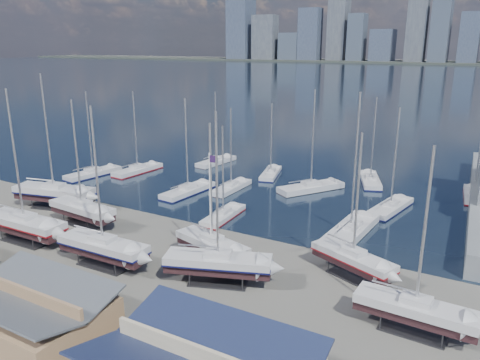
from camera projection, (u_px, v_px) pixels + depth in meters
The scene contains 29 objects.
ground at pixel (162, 257), 50.22m from camera, with size 1400.00×1400.00×0.00m, color #605E59.
water at pixel (458, 79), 309.32m from camera, with size 1400.00×600.00×0.40m, color #182437.
skyline at pixel (478, 28), 514.12m from camera, with size 639.14×43.80×107.69m.
shed_grey at pixel (30, 311), 36.25m from camera, with size 12.60×8.40×4.17m.
sailboat_cradle_0 at pixel (54, 193), 64.93m from camera, with size 11.95×5.71×18.42m.
sailboat_cradle_1 at pixel (24, 224), 53.71m from camera, with size 10.98×3.26×17.54m.
sailboat_cradle_2 at pixel (82, 209), 58.73m from camera, with size 9.86×3.47×15.80m.
sailboat_cradle_3 at pixel (103, 247), 47.78m from camera, with size 10.30×3.09×16.52m.
sailboat_cradle_4 at pixel (212, 245), 48.55m from camera, with size 9.32×4.82×14.76m.
sailboat_cradle_5 at pixel (218, 263), 44.30m from camera, with size 10.58×6.19×16.47m.
sailboat_cradle_6 at pixel (353, 259), 45.34m from camera, with size 9.11×5.66×14.41m.
sailboat_cradle_7 at pixel (415, 310), 36.58m from camera, with size 9.36×3.00×15.18m.
sailboat_moored_0 at pixel (93, 174), 81.13m from camera, with size 4.32×10.50×15.24m.
sailboat_moored_1 at pixel (138, 171), 83.26m from camera, with size 3.69×10.23×14.99m.
sailboat_moored_2 at pixel (216, 162), 89.33m from camera, with size 3.68×9.66×14.24m.
sailboat_moored_3 at pixel (188, 192), 71.54m from camera, with size 3.77×10.39×15.21m.
sailboat_moored_4 at pixel (231, 188), 73.22m from camera, with size 2.54×8.93×13.47m.
sailboat_moored_5 at pixel (271, 174), 81.23m from camera, with size 4.68×9.14×13.16m.
sailboat_moored_6 at pixel (223, 216), 61.40m from camera, with size 2.88×8.73×12.88m.
sailboat_moored_7 at pixel (311, 189), 72.91m from camera, with size 8.52×10.75×16.41m.
sailboat_moored_8 at pixel (370, 181), 77.00m from camera, with size 6.02×10.21×14.75m.
sailboat_moored_9 at pixel (351, 232), 56.04m from camera, with size 4.03×11.97×17.79m.
sailboat_moored_10 at pixel (390, 209), 64.24m from camera, with size 4.53×10.27×14.84m.
sailboat_moored_11 at pixel (473, 196), 69.55m from camera, with size 3.43×9.25×13.52m.
car_a at pixel (21, 269), 45.78m from camera, with size 1.91×4.74×1.62m, color gray.
car_b at pixel (56, 298), 40.83m from camera, with size 1.49×4.28×1.41m, color gray.
car_c at pixel (76, 291), 41.77m from camera, with size 2.56×5.56×1.55m, color gray.
car_d at pixel (209, 346), 34.48m from camera, with size 1.78×4.37×1.27m, color gray.
flagpole at pixel (211, 201), 47.11m from camera, with size 1.04×0.12×11.81m.
Camera 1 is at (29.95, -45.79, 22.02)m, focal length 35.00 mm.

